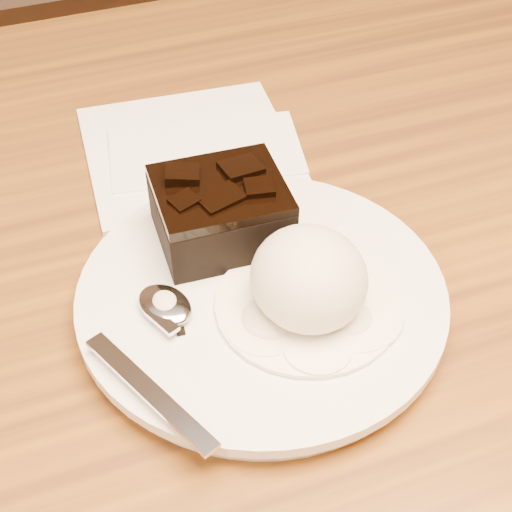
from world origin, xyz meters
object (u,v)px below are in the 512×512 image
object	(u,v)px
plate	(262,301)
ice_cream_scoop	(309,278)
napkin	(190,149)
spoon	(165,307)
brownie	(221,216)

from	to	relation	value
plate	ice_cream_scoop	world-z (taller)	ice_cream_scoop
napkin	plate	bearing A→B (deg)	-92.50
spoon	napkin	distance (m)	0.19
ice_cream_scoop	napkin	bearing A→B (deg)	93.71
plate	spoon	distance (m)	0.06
plate	spoon	size ratio (longest dim) A/B	1.48
brownie	ice_cream_scoop	bearing A→B (deg)	-70.13
spoon	brownie	bearing A→B (deg)	20.71
ice_cream_scoop	napkin	size ratio (longest dim) A/B	0.46
brownie	napkin	bearing A→B (deg)	83.02
ice_cream_scoop	napkin	distance (m)	0.21
plate	brownie	bearing A→B (deg)	97.54
plate	ice_cream_scoop	distance (m)	0.05
spoon	napkin	bearing A→B (deg)	45.52
plate	brownie	world-z (taller)	brownie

